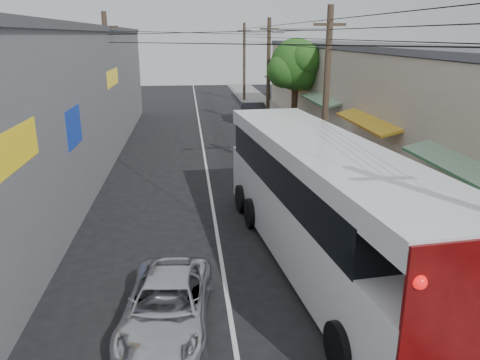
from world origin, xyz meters
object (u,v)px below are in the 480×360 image
at_px(jeepney, 167,306).
at_px(parked_car_mid, 262,121).
at_px(parked_car_far, 255,112).
at_px(coach_bus, 321,202).
at_px(pedestrian_far, 331,168).
at_px(pedestrian_near, 320,163).
at_px(parked_suv, 281,155).

xyz_separation_m(jeepney, parked_car_mid, (5.95, 23.34, 0.18)).
bearing_deg(parked_car_far, coach_bus, -98.99).
bearing_deg(pedestrian_far, coach_bus, 90.97).
xyz_separation_m(jeepney, pedestrian_far, (7.23, 10.54, 0.21)).
bearing_deg(pedestrian_near, pedestrian_far, 118.77).
distance_m(jeepney, pedestrian_far, 12.79).
relative_size(parked_suv, pedestrian_near, 3.95).
relative_size(coach_bus, parked_car_far, 3.03).
relative_size(coach_bus, pedestrian_near, 8.85).
height_order(parked_car_mid, pedestrian_near, pedestrian_near).
bearing_deg(jeepney, parked_car_mid, 80.84).
bearing_deg(pedestrian_far, jeepney, 76.08).
xyz_separation_m(parked_suv, pedestrian_far, (1.87, -2.51, -0.05)).
bearing_deg(coach_bus, parked_car_mid, 80.11).
height_order(jeepney, parked_car_mid, parked_car_mid).
relative_size(jeepney, parked_car_mid, 0.94).
height_order(coach_bus, parked_car_mid, coach_bus).
relative_size(coach_bus, pedestrian_far, 9.63).
bearing_deg(coach_bus, parked_car_far, 80.42).
distance_m(coach_bus, parked_suv, 10.21).
height_order(parked_suv, pedestrian_far, parked_suv).
height_order(parked_suv, parked_car_far, parked_suv).
height_order(jeepney, parked_suv, parked_suv).
xyz_separation_m(parked_suv, pedestrian_near, (1.58, -1.71, 0.01)).
height_order(jeepney, pedestrian_far, pedestrian_far).
xyz_separation_m(jeepney, parked_suv, (5.36, 13.05, 0.26)).
relative_size(parked_suv, parked_car_far, 1.35).
height_order(jeepney, pedestrian_near, pedestrian_near).
distance_m(pedestrian_near, pedestrian_far, 0.86).
bearing_deg(pedestrian_far, parked_suv, -32.78).
bearing_deg(parked_car_far, parked_suv, -98.29).
bearing_deg(pedestrian_far, parked_car_far, -65.88).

